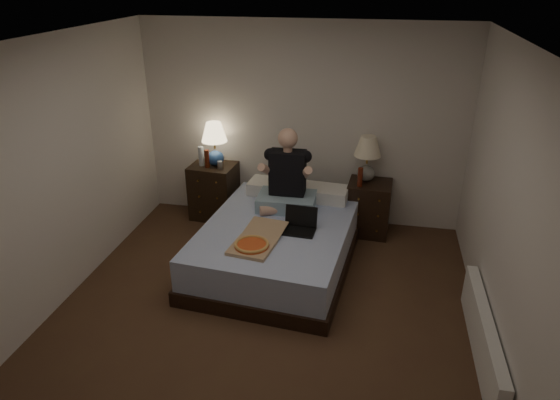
% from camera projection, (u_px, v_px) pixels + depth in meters
% --- Properties ---
extents(floor, '(4.00, 4.50, 0.00)m').
position_uv_depth(floor, '(261.00, 322.00, 4.67)').
color(floor, '#523923').
rests_on(floor, ground).
extents(ceiling, '(4.00, 4.50, 0.00)m').
position_uv_depth(ceiling, '(256.00, 45.00, 3.62)').
color(ceiling, white).
rests_on(ceiling, ground).
extents(wall_back, '(4.00, 0.00, 2.50)m').
position_uv_depth(wall_back, '(301.00, 125.00, 6.14)').
color(wall_back, white).
rests_on(wall_back, ground).
extents(wall_left, '(0.00, 4.50, 2.50)m').
position_uv_depth(wall_left, '(44.00, 183.00, 4.50)').
color(wall_left, white).
rests_on(wall_left, ground).
extents(wall_right, '(0.00, 4.50, 2.50)m').
position_uv_depth(wall_right, '(514.00, 223.00, 3.79)').
color(wall_right, white).
rests_on(wall_right, ground).
extents(bed, '(1.69, 2.14, 0.50)m').
position_uv_depth(bed, '(277.00, 245.00, 5.47)').
color(bed, '#5F7BBF').
rests_on(bed, floor).
extents(nightstand_left, '(0.60, 0.54, 0.72)m').
position_uv_depth(nightstand_left, '(215.00, 191.00, 6.54)').
color(nightstand_left, black).
rests_on(nightstand_left, floor).
extents(nightstand_right, '(0.54, 0.49, 0.66)m').
position_uv_depth(nightstand_right, '(368.00, 208.00, 6.14)').
color(nightstand_right, black).
rests_on(nightstand_right, floor).
extents(lamp_left, '(0.39, 0.39, 0.56)m').
position_uv_depth(lamp_left, '(215.00, 144.00, 6.26)').
color(lamp_left, '#2A519A').
rests_on(lamp_left, nightstand_left).
extents(lamp_right, '(0.37, 0.37, 0.56)m').
position_uv_depth(lamp_right, '(367.00, 159.00, 5.95)').
color(lamp_right, gray).
rests_on(lamp_right, nightstand_right).
extents(water_bottle, '(0.07, 0.07, 0.25)m').
position_uv_depth(water_bottle, '(201.00, 156.00, 6.31)').
color(water_bottle, silver).
rests_on(water_bottle, nightstand_left).
extents(soda_can, '(0.07, 0.07, 0.10)m').
position_uv_depth(soda_can, '(220.00, 165.00, 6.24)').
color(soda_can, beige).
rests_on(soda_can, nightstand_left).
extents(beer_bottle_left, '(0.06, 0.06, 0.23)m').
position_uv_depth(beer_bottle_left, '(207.00, 159.00, 6.26)').
color(beer_bottle_left, '#511A0B').
rests_on(beer_bottle_left, nightstand_left).
extents(beer_bottle_right, '(0.06, 0.06, 0.23)m').
position_uv_depth(beer_bottle_right, '(360.00, 177.00, 5.86)').
color(beer_bottle_right, '#591B0C').
rests_on(beer_bottle_right, nightstand_right).
extents(person, '(0.67, 0.53, 0.93)m').
position_uv_depth(person, '(287.00, 170.00, 5.55)').
color(person, black).
rests_on(person, bed).
extents(laptop, '(0.36, 0.30, 0.24)m').
position_uv_depth(laptop, '(299.00, 222.00, 5.16)').
color(laptop, black).
rests_on(laptop, bed).
extents(pizza_box, '(0.50, 0.81, 0.08)m').
position_uv_depth(pizza_box, '(252.00, 246.00, 4.88)').
color(pizza_box, tan).
rests_on(pizza_box, bed).
extents(radiator, '(0.10, 1.60, 0.40)m').
position_uv_depth(radiator, '(483.00, 337.00, 4.18)').
color(radiator, white).
rests_on(radiator, floor).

